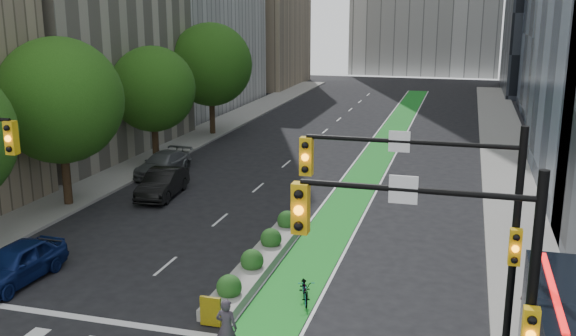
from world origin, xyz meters
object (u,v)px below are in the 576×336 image
Objects in this scene: parked_car_left_far at (163,164)px; parked_car_left_near at (16,263)px; median_planter at (260,258)px; pedestrian_far at (537,299)px; bicycle at (305,289)px; parked_car_left_mid at (162,183)px; cyclist at (227,328)px.

parked_car_left_near is at bearing -79.49° from parked_car_left_far.
pedestrian_far reaches higher than median_planter.
median_planter is at bearing 115.98° from bicycle.
bicycle is at bearing -45.11° from parked_car_left_far.
pedestrian_far is (18.40, -10.30, 0.26)m from parked_car_left_mid.
cyclist is 10.03m from pedestrian_far.
cyclist is at bearing -63.42° from parked_car_left_mid.
parked_car_left_far is at bearing 112.24° from bicycle.
parked_car_left_far is (-12.82, 14.72, 0.26)m from bicycle.
cyclist is (-1.35, -4.25, 0.47)m from bicycle.
parked_car_left_far is (-10.33, 12.21, 0.33)m from median_planter.
cyclist is 1.05× the size of pedestrian_far.
bicycle is 14.89m from parked_car_left_mid.
cyclist reaches higher than parked_car_left_near.
cyclist reaches higher than parked_car_left_far.
pedestrian_far is (18.64, 1.49, 0.26)m from parked_car_left_near.
bicycle is at bearing -106.63° from cyclist.
parked_car_left_near reaches higher than parked_car_left_far.
pedestrian_far is at bearing -153.53° from cyclist.
cyclist is at bearing -55.00° from parked_car_left_far.
median_planter reaches higher than bicycle.
cyclist is 22.17m from parked_car_left_far.
median_planter is 6.88m from cyclist.
pedestrian_far is at bearing -18.30° from bicycle.
bicycle is 0.96× the size of pedestrian_far.
parked_car_left_near reaches higher than median_planter.
parked_car_left_far is at bearing 130.22° from median_planter.
pedestrian_far is (7.71, 0.07, 0.58)m from bicycle.
bicycle is 0.92× the size of cyclist.
cyclist is 0.38× the size of parked_car_left_far.
pedestrian_far reaches higher than parked_car_left_far.
pedestrian_far is (10.20, -2.44, 0.65)m from median_planter.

